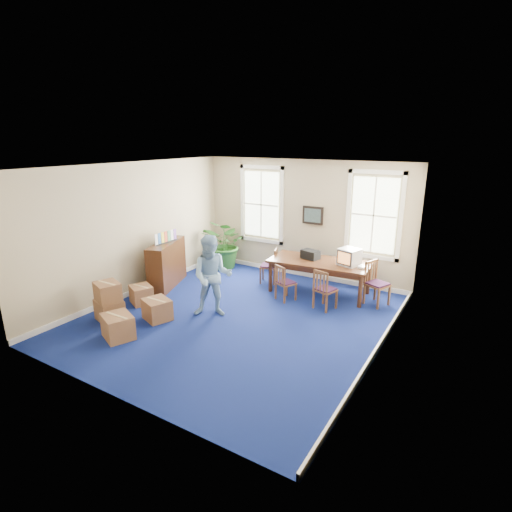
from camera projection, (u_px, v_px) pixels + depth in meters
The scene contains 25 objects.
floor at pixel (238, 317), 8.64m from camera, with size 6.50×6.50×0.00m, color navy.
ceiling at pixel (236, 166), 7.73m from camera, with size 6.50×6.50×0.00m, color white.
wall_back at pixel (303, 219), 10.85m from camera, with size 6.50×6.50×0.00m, color tan.
wall_front at pixel (106, 298), 5.52m from camera, with size 6.50×6.50×0.00m, color tan.
wall_left at pixel (134, 229), 9.67m from camera, with size 6.50×6.50×0.00m, color tan.
wall_right at pixel (385, 270), 6.70m from camera, with size 6.50×6.50×0.00m, color tan.
baseboard_back at pixel (301, 273), 11.26m from camera, with size 6.00×0.04×0.12m, color white.
baseboard_left at pixel (140, 289), 10.09m from camera, with size 0.04×6.50×0.12m, color white.
baseboard_right at pixel (376, 351), 7.15m from camera, with size 0.04×6.50×0.12m, color white.
window_left at pixel (262, 205), 11.39m from camera, with size 1.40×0.12×2.20m, color white, non-canonical shape.
window_right at pixel (374, 215), 9.81m from camera, with size 1.40×0.12×2.20m, color white, non-canonical shape.
wall_picture at pixel (313, 215), 10.62m from camera, with size 0.58×0.06×0.48m, color black, non-canonical shape.
conference_table at pixel (319, 277), 9.91m from camera, with size 2.44×1.11×0.83m, color #3F2111, non-canonical shape.
crt_tv at pixel (349, 257), 9.42m from camera, with size 0.44×0.48×0.40m, color #B7B7BC, non-canonical shape.
game_console at pixel (362, 267), 9.26m from camera, with size 0.15×0.19×0.05m, color white.
equipment_bag at pixel (310, 254), 9.94m from camera, with size 0.44×0.28×0.22m, color black.
chair_near_left at pixel (286, 282), 9.47m from camera, with size 0.39×0.39×0.88m, color brown, non-canonical shape.
chair_near_right at pixel (325, 289), 8.96m from camera, with size 0.42×0.42×0.94m, color brown, non-canonical shape.
chair_end_left at pixel (268, 266), 10.61m from camera, with size 0.42×0.42×0.94m, color brown, non-canonical shape.
chair_end_right at pixel (378, 284), 9.17m from camera, with size 0.46×0.46×1.02m, color brown, non-canonical shape.
man at pixel (212, 276), 8.51m from camera, with size 0.88×0.68×1.79m, color #7FA7CA.
credenza at pixel (167, 263), 10.35m from camera, with size 0.45×1.57×1.23m, color #3F2111.
brochure_rack at pixel (166, 234), 10.12m from camera, with size 0.12×0.70×0.31m, color #99999E, non-canonical shape.
potted_plant at pixel (226, 244), 11.69m from camera, with size 1.33×1.16×1.48m, color #1E4E18.
cardboard_boxes at pixel (120, 301), 8.38m from camera, with size 1.55×1.55×0.89m, color brown, non-canonical shape.
Camera 1 is at (4.42, -6.56, 3.73)m, focal length 28.00 mm.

